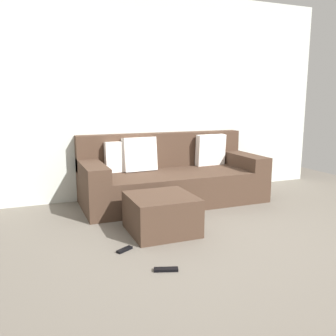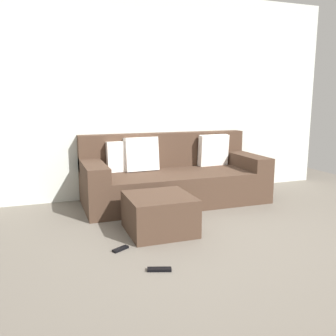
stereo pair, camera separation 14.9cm
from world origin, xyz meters
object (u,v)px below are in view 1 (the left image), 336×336
ottoman (161,214)px  remote_near_ottoman (166,269)px  couch_sectional (171,178)px  remote_by_storage_bin (125,250)px

ottoman → remote_near_ottoman: size_ratio=3.44×
couch_sectional → ottoman: size_ratio=3.58×
couch_sectional → ottoman: 1.16m
remote_near_ottoman → remote_by_storage_bin: (-0.20, 0.49, 0.00)m
couch_sectional → remote_by_storage_bin: 1.70m
couch_sectional → remote_by_storage_bin: (-0.99, -1.35, -0.30)m
couch_sectional → remote_by_storage_bin: couch_sectional is taller
ottoman → remote_near_ottoman: (-0.27, -0.81, -0.18)m
couch_sectional → remote_near_ottoman: bearing=-113.2°
ottoman → remote_by_storage_bin: (-0.47, -0.33, -0.18)m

